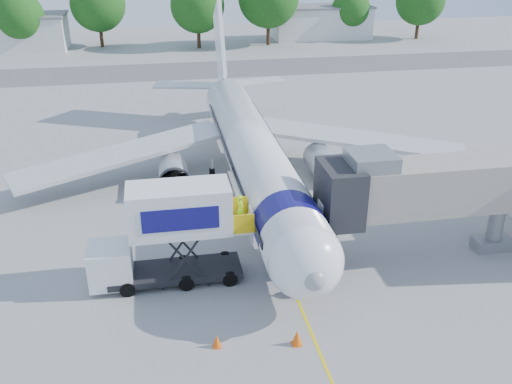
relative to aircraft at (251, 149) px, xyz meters
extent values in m
plane|color=#9C9C9A|center=(0.00, -4.12, -2.95)|extent=(160.00, 160.00, 0.00)
cube|color=yellow|center=(0.00, -4.12, -2.94)|extent=(0.15, 70.00, 0.01)
cube|color=#59595B|center=(0.00, 37.88, -2.94)|extent=(120.00, 10.00, 0.01)
cylinder|color=white|center=(0.00, -1.12, 0.05)|extent=(3.70, 28.00, 3.70)
sphere|color=white|center=(0.00, -15.12, 0.05)|extent=(3.70, 3.70, 3.70)
sphere|color=gray|center=(0.00, -16.67, 0.05)|extent=(1.10, 1.10, 1.10)
cone|color=white|center=(0.00, 15.88, 0.05)|extent=(3.70, 6.00, 3.70)
cube|color=white|center=(0.00, 16.88, 4.25)|extent=(0.35, 7.26, 8.29)
cube|color=#BBBEC0|center=(9.00, 2.38, -0.65)|extent=(16.17, 9.32, 1.42)
cube|color=#BBBEC0|center=(-9.00, 2.38, -0.65)|extent=(16.17, 9.32, 1.42)
cylinder|color=#999BA0|center=(5.50, 0.38, -1.65)|extent=(2.10, 3.60, 2.10)
cylinder|color=#999BA0|center=(-5.50, 0.38, -1.65)|extent=(2.10, 3.60, 2.10)
cube|color=black|center=(0.00, -15.42, 0.50)|extent=(2.60, 1.39, 0.81)
cylinder|color=#100D5C|center=(0.00, -12.12, 0.05)|extent=(3.73, 2.00, 3.73)
cylinder|color=silver|center=(0.00, -13.62, -2.20)|extent=(0.16, 0.16, 1.50)
cylinder|color=black|center=(0.00, -13.62, -2.63)|extent=(0.25, 0.64, 0.64)
cylinder|color=black|center=(2.60, 1.88, -2.50)|extent=(0.35, 0.90, 0.90)
cylinder|color=black|center=(-2.60, 1.88, -2.50)|extent=(0.35, 0.90, 0.90)
cube|color=gray|center=(9.00, -11.12, 1.45)|extent=(13.60, 2.60, 2.80)
cube|color=black|center=(2.90, -11.12, 1.45)|extent=(2.00, 3.20, 3.20)
cube|color=slate|center=(4.50, -11.12, 3.25)|extent=(2.40, 2.40, 0.80)
cylinder|color=slate|center=(12.50, -11.12, -1.45)|extent=(0.90, 0.90, 3.00)
cube|color=slate|center=(12.50, -11.12, -2.60)|extent=(2.20, 1.20, 0.70)
cylinder|color=black|center=(11.60, -11.12, -2.60)|extent=(0.30, 0.70, 0.70)
cylinder|color=black|center=(13.40, -11.12, -2.60)|extent=(0.30, 0.70, 0.70)
cube|color=black|center=(-6.00, -11.12, -2.40)|extent=(7.00, 2.30, 0.35)
cube|color=silver|center=(-9.30, -11.12, -1.60)|extent=(2.20, 2.20, 2.10)
cube|color=black|center=(-9.30, -11.12, -1.15)|extent=(1.90, 2.10, 0.70)
cube|color=silver|center=(-5.60, -11.12, 1.30)|extent=(5.20, 2.40, 2.50)
cube|color=#100D5C|center=(-5.60, -12.34, 1.30)|extent=(3.80, 0.04, 1.20)
cube|color=silver|center=(-2.45, -11.12, 0.10)|extent=(1.10, 2.20, 0.10)
cube|color=#E3B90B|center=(-2.45, -12.17, 0.65)|extent=(1.10, 0.06, 1.10)
cube|color=#E3B90B|center=(-2.45, -10.07, 0.65)|extent=(1.10, 0.06, 1.10)
cylinder|color=black|center=(-3.20, -12.17, -2.55)|extent=(0.80, 0.25, 0.80)
cylinder|color=black|center=(-3.20, -10.07, -2.55)|extent=(0.80, 0.25, 0.80)
cylinder|color=black|center=(-8.50, -12.17, -2.55)|extent=(0.80, 0.25, 0.80)
cylinder|color=black|center=(-8.50, -10.07, -2.55)|extent=(0.80, 0.25, 0.80)
imported|color=#97E418|center=(-2.43, -11.12, 0.98)|extent=(0.47, 0.65, 1.66)
cube|color=silver|center=(1.49, -19.27, -2.31)|extent=(3.29, 1.84, 1.28)
cube|color=#100D5C|center=(1.49, -19.27, -1.90)|extent=(1.92, 1.66, 0.32)
cylinder|color=black|center=(0.17, -19.83, -2.63)|extent=(0.65, 0.27, 0.64)
cylinder|color=black|center=(0.25, -18.56, -2.63)|extent=(0.65, 0.27, 0.64)
cylinder|color=black|center=(2.72, -19.99, -2.63)|extent=(0.65, 0.27, 0.64)
cylinder|color=black|center=(2.80, -18.72, -2.63)|extent=(0.65, 0.27, 0.64)
cone|color=#F1560C|center=(-0.87, -17.35, -2.56)|extent=(0.49, 0.49, 0.78)
cube|color=#F1560C|center=(-0.87, -17.35, -2.93)|extent=(0.44, 0.44, 0.04)
cone|color=#F1560C|center=(-4.46, -16.86, -2.62)|extent=(0.41, 0.41, 0.65)
cube|color=#F1560C|center=(-4.46, -16.86, -2.93)|extent=(0.37, 0.37, 0.04)
cube|color=silver|center=(-28.00, 55.88, -0.45)|extent=(18.00, 8.00, 5.00)
cube|color=slate|center=(-28.00, 55.88, 2.20)|extent=(18.40, 8.40, 0.30)
cube|color=silver|center=(22.00, 57.88, -0.45)|extent=(16.00, 7.00, 5.00)
cube|color=slate|center=(22.00, 57.88, 2.20)|extent=(16.40, 7.40, 0.30)
cylinder|color=#382314|center=(-24.94, 53.50, -1.38)|extent=(0.56, 0.56, 3.13)
sphere|color=#184813|center=(-24.94, 53.50, 2.45)|extent=(6.96, 6.96, 6.96)
cylinder|color=#382314|center=(-13.94, 56.56, -1.07)|extent=(0.56, 0.56, 3.76)
sphere|color=#184813|center=(-13.94, 56.56, 3.53)|extent=(8.36, 8.36, 8.36)
cylinder|color=#382314|center=(0.98, 52.92, -1.10)|extent=(0.56, 0.56, 3.69)
sphere|color=#184813|center=(0.98, 52.92, 3.41)|extent=(8.20, 8.20, 8.20)
cylinder|color=#382314|center=(12.04, 53.38, -0.81)|extent=(0.56, 0.56, 4.28)
cylinder|color=#382314|center=(26.48, 56.18, -1.53)|extent=(0.56, 0.56, 2.83)
sphere|color=#184813|center=(26.48, 56.18, 1.93)|extent=(6.29, 6.29, 6.29)
cylinder|color=#382314|center=(37.72, 54.38, -1.14)|extent=(0.56, 0.56, 3.61)
sphere|color=#184813|center=(37.72, 54.38, 3.28)|extent=(8.03, 8.03, 8.03)
camera|label=1|loc=(-6.36, -37.25, 14.34)|focal=40.00mm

